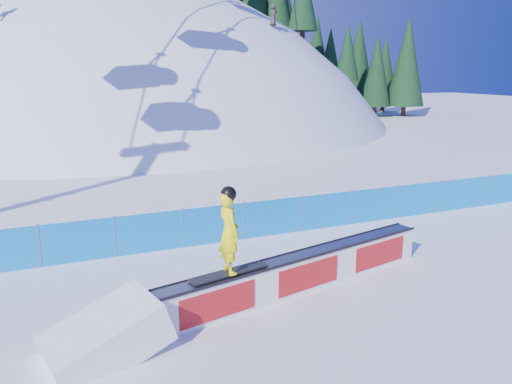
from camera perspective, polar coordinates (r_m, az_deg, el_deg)
name	(u,v)px	position (r m, az deg, el deg)	size (l,w,h in m)	color
ground	(349,289)	(12.80, 10.54, -10.86)	(160.00, 160.00, 0.00)	white
snow_hill	(127,289)	(57.02, -14.49, -10.69)	(64.00, 64.00, 64.00)	white
treeline	(333,33)	(58.73, 8.76, 17.56)	(21.64, 12.79, 19.02)	black
safety_fence	(273,217)	(16.27, 1.94, -2.93)	(22.05, 0.05, 1.30)	#0871CA
rail_box	(302,272)	(12.45, 5.30, -9.06)	(7.79, 2.26, 0.94)	white
snow_ramp	(107,353)	(10.47, -16.62, -17.22)	(2.17, 1.45, 0.82)	white
snowboarder	(229,232)	(10.76, -3.11, -4.54)	(1.91, 0.75, 1.97)	black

